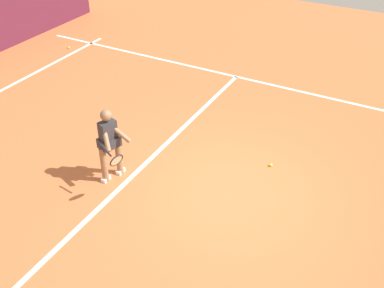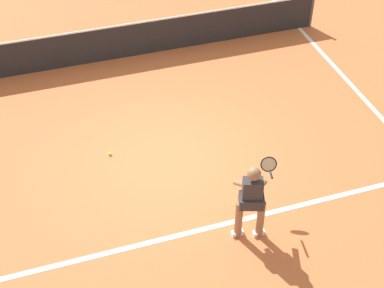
% 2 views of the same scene
% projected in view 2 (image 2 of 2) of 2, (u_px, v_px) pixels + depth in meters
% --- Properties ---
extents(ground_plane, '(24.95, 24.95, 0.00)m').
position_uv_depth(ground_plane, '(171.00, 160.00, 10.90)').
color(ground_plane, '#C66638').
extents(service_line_marking, '(9.27, 0.10, 0.01)m').
position_uv_depth(service_line_marking, '(201.00, 230.00, 9.57)').
color(service_line_marking, white).
rests_on(service_line_marking, ground).
extents(sideline_right_marking, '(0.10, 17.19, 0.01)m').
position_uv_depth(sideline_right_marking, '(379.00, 115.00, 11.95)').
color(sideline_right_marking, white).
rests_on(sideline_right_marking, ground).
extents(court_net, '(9.95, 0.08, 0.98)m').
position_uv_depth(court_net, '(126.00, 41.00, 13.39)').
color(court_net, '#4C4C51').
rests_on(court_net, ground).
extents(tennis_player, '(0.97, 0.88, 1.55)m').
position_uv_depth(tennis_player, '(252.00, 199.00, 8.97)').
color(tennis_player, '#8C6647').
rests_on(tennis_player, ground).
extents(tennis_ball_mid, '(0.07, 0.07, 0.07)m').
position_uv_depth(tennis_ball_mid, '(110.00, 154.00, 10.99)').
color(tennis_ball_mid, '#D1E533').
rests_on(tennis_ball_mid, ground).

